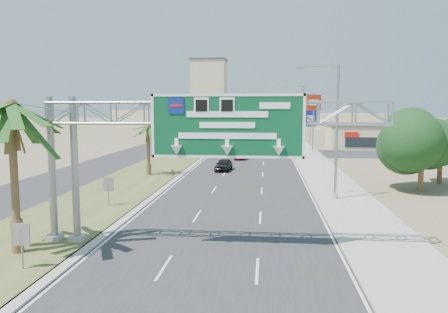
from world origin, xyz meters
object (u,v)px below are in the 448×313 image
store_building (382,137)px  car_left_lane (224,165)px  sign_gantry (196,124)px  pole_sign_red_far (299,114)px  signal_mast (282,119)px  palm_near (10,106)px  car_far (231,138)px  pole_sign_blue (311,120)px  pole_sign_red_near (314,106)px  car_right_lane (277,140)px  car_mid_lane (240,154)px

store_building → car_left_lane: bearing=-129.3°
sign_gantry → pole_sign_red_far: sign_gantry is taller
signal_mast → palm_near: bearing=-102.7°
store_building → car_far: store_building is taller
pole_sign_blue → pole_sign_red_far: (-1.26, 10.41, 0.90)m
sign_gantry → pole_sign_red_near: bearing=77.4°
pole_sign_red_near → pole_sign_red_far: (-0.48, 22.30, -1.46)m
car_far → car_right_lane: bearing=-30.0°
pole_sign_red_near → car_right_lane: bearing=106.6°
car_mid_lane → pole_sign_red_far: (10.13, 32.00, 5.04)m
car_mid_lane → car_right_lane: size_ratio=0.75×
sign_gantry → palm_near: palm_near is taller
signal_mast → pole_sign_red_near: 15.57m
pole_sign_red_near → car_left_lane: bearing=-119.4°
sign_gantry → car_far: bearing=93.3°
sign_gantry → car_far: 69.44m
car_left_lane → car_right_lane: 38.24m
car_left_lane → car_right_lane: car_right_lane is taller
car_mid_lane → pole_sign_red_far: bearing=74.0°
sign_gantry → car_left_lane: sign_gantry is taller
palm_near → signal_mast: 65.60m
store_building → car_right_lane: bearing=155.6°
car_left_lane → car_right_lane: (6.75, 37.63, 0.09)m
store_building → car_mid_lane: size_ratio=4.47×
pole_sign_red_near → pole_sign_blue: (0.79, 11.89, -2.35)m
palm_near → pole_sign_blue: 64.14m
store_building → car_mid_lane: 29.65m
car_mid_lane → sign_gantry: bearing=-88.4°
pole_sign_red_near → pole_sign_blue: 12.15m
signal_mast → car_far: (-10.17, 7.08, -4.10)m
car_right_lane → pole_sign_blue: bearing=-35.5°
car_mid_lane → pole_sign_blue: (11.39, 21.59, 4.14)m
palm_near → car_left_lane: bearing=76.3°
pole_sign_red_far → car_mid_lane: bearing=-107.6°
pole_sign_red_near → sign_gantry: bearing=-102.6°
signal_mast → pole_sign_red_far: size_ratio=1.41×
signal_mast → pole_sign_red_far: bearing=63.0°
sign_gantry → palm_near: bearing=-166.7°
car_mid_lane → car_far: (-3.87, 31.57, 0.09)m
store_building → car_right_lane: (-17.54, 7.97, -1.25)m
pole_sign_blue → store_building: bearing=-14.7°
pole_sign_red_far → pole_sign_blue: bearing=-83.1°
car_mid_lane → car_far: car_far is taller
car_left_lane → pole_sign_red_near: 24.81m
sign_gantry → car_right_lane: (5.53, 64.05, -5.31)m
sign_gantry → palm_near: 8.41m
car_left_lane → store_building: bearing=55.9°
car_left_lane → car_mid_lane: (1.16, 11.15, 0.00)m
car_far → pole_sign_red_near: (14.47, -21.87, 6.41)m
pole_sign_blue → car_far: bearing=146.8°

